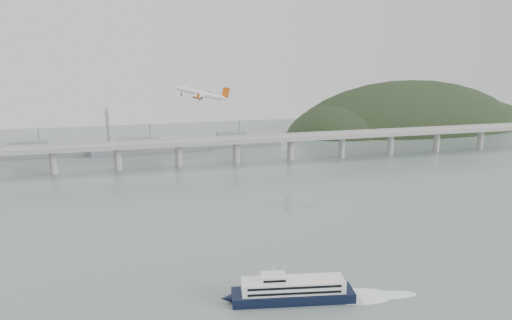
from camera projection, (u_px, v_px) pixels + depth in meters
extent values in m
plane|color=slate|center=(284.00, 256.00, 244.61)|extent=(900.00, 900.00, 0.00)
cube|color=gray|center=(213.00, 142.00, 428.75)|extent=(800.00, 22.00, 2.20)
cube|color=gray|center=(215.00, 142.00, 418.40)|extent=(800.00, 0.60, 1.80)
cube|color=gray|center=(211.00, 137.00, 438.20)|extent=(800.00, 0.60, 1.80)
cylinder|color=gray|center=(53.00, 162.00, 398.96)|extent=(6.00, 6.00, 21.00)
cylinder|color=gray|center=(118.00, 159.00, 411.32)|extent=(6.00, 6.00, 21.00)
cylinder|color=gray|center=(179.00, 156.00, 423.67)|extent=(6.00, 6.00, 21.00)
cylinder|color=gray|center=(236.00, 153.00, 436.03)|extent=(6.00, 6.00, 21.00)
cylinder|color=gray|center=(290.00, 150.00, 448.38)|extent=(6.00, 6.00, 21.00)
cylinder|color=gray|center=(342.00, 147.00, 460.74)|extent=(6.00, 6.00, 21.00)
cylinder|color=gray|center=(390.00, 144.00, 473.09)|extent=(6.00, 6.00, 21.00)
cylinder|color=gray|center=(437.00, 142.00, 485.45)|extent=(6.00, 6.00, 21.00)
cylinder|color=gray|center=(480.00, 139.00, 497.81)|extent=(6.00, 6.00, 21.00)
ellipsoid|color=black|center=(408.00, 143.00, 626.53)|extent=(320.00, 150.00, 156.00)
ellipsoid|color=black|center=(342.00, 143.00, 592.28)|extent=(140.00, 110.00, 96.00)
ellipsoid|color=black|center=(464.00, 143.00, 659.76)|extent=(220.00, 140.00, 120.00)
cube|color=slate|center=(41.00, 153.00, 461.26)|extent=(95.67, 20.15, 8.00)
cube|color=slate|center=(29.00, 145.00, 457.12)|extent=(33.90, 15.02, 8.00)
cylinder|color=slate|center=(39.00, 136.00, 457.69)|extent=(1.60, 1.60, 14.00)
cube|color=slate|center=(151.00, 148.00, 481.25)|extent=(110.55, 21.43, 8.00)
cube|color=slate|center=(139.00, 141.00, 476.75)|extent=(39.01, 16.73, 8.00)
cylinder|color=slate|center=(150.00, 132.00, 477.68)|extent=(1.60, 1.60, 14.00)
cube|color=slate|center=(239.00, 142.00, 512.92)|extent=(85.00, 13.60, 8.00)
cube|color=slate|center=(231.00, 135.00, 509.04)|extent=(29.75, 11.90, 8.00)
cylinder|color=slate|center=(239.00, 127.00, 509.35)|extent=(1.60, 1.60, 14.00)
cube|color=slate|center=(108.00, 128.00, 500.80)|extent=(3.00, 3.00, 40.00)
cube|color=slate|center=(106.00, 111.00, 487.36)|extent=(3.00, 28.00, 3.00)
cube|color=black|center=(293.00, 295.00, 201.58)|extent=(50.55, 19.55, 3.94)
cone|color=black|center=(227.00, 298.00, 199.10)|extent=(5.50, 4.68, 3.94)
cube|color=silver|center=(293.00, 285.00, 200.59)|extent=(42.45, 16.35, 4.93)
cube|color=black|center=(295.00, 288.00, 195.47)|extent=(37.01, 6.14, 0.99)
cube|color=black|center=(295.00, 294.00, 196.00)|extent=(37.01, 6.14, 0.99)
cube|color=black|center=(291.00, 277.00, 205.14)|extent=(37.01, 6.14, 0.99)
cube|color=black|center=(291.00, 282.00, 205.67)|extent=(37.01, 6.14, 0.99)
cube|color=silver|center=(274.00, 277.00, 199.02)|extent=(10.84, 8.39, 2.56)
cube|color=black|center=(275.00, 281.00, 195.62)|extent=(8.78, 1.53, 0.99)
cylinder|color=silver|center=(274.00, 270.00, 198.32)|extent=(0.57, 0.57, 3.94)
ellipsoid|color=white|center=(359.00, 296.00, 204.59)|extent=(30.30, 18.55, 0.20)
ellipsoid|color=white|center=(392.00, 295.00, 205.87)|extent=(22.16, 10.41, 0.20)
cylinder|color=white|center=(200.00, 93.00, 322.70)|extent=(26.71, 15.14, 9.66)
cone|color=white|center=(177.00, 88.00, 323.92)|extent=(5.75, 5.19, 4.40)
cone|color=white|center=(224.00, 98.00, 321.34)|extent=(6.48, 5.26, 4.62)
cube|color=white|center=(201.00, 95.00, 322.81)|extent=(16.97, 33.14, 3.16)
cube|color=white|center=(223.00, 97.00, 321.28)|extent=(7.30, 12.23, 1.55)
cube|color=#CD530E|center=(226.00, 92.00, 320.57)|extent=(5.60, 2.20, 7.28)
cylinder|color=#CD530E|center=(200.00, 96.00, 328.53)|extent=(5.11, 4.00, 3.17)
cylinder|color=black|center=(197.00, 96.00, 328.69)|extent=(1.66, 2.36, 2.30)
cube|color=white|center=(201.00, 95.00, 328.34)|extent=(2.59, 1.19, 1.72)
cylinder|color=#CD530E|center=(196.00, 97.00, 317.87)|extent=(5.11, 4.00, 3.17)
cylinder|color=black|center=(193.00, 96.00, 318.03)|extent=(1.66, 2.36, 2.30)
cube|color=white|center=(197.00, 96.00, 317.67)|extent=(2.59, 1.19, 1.72)
cylinder|color=black|center=(201.00, 98.00, 325.68)|extent=(0.99, 0.55, 2.41)
cylinder|color=black|center=(201.00, 99.00, 325.90)|extent=(1.37, 0.81, 1.32)
cylinder|color=black|center=(200.00, 98.00, 320.64)|extent=(0.99, 0.55, 2.41)
cylinder|color=black|center=(199.00, 100.00, 320.85)|extent=(1.37, 0.81, 1.32)
cylinder|color=black|center=(182.00, 93.00, 324.15)|extent=(0.99, 0.55, 2.41)
cylinder|color=black|center=(181.00, 95.00, 324.37)|extent=(1.37, 0.81, 1.32)
cube|color=#CD530E|center=(210.00, 93.00, 338.91)|extent=(2.04, 0.86, 2.68)
cube|color=#CD530E|center=(198.00, 95.00, 305.95)|extent=(2.04, 0.86, 2.68)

